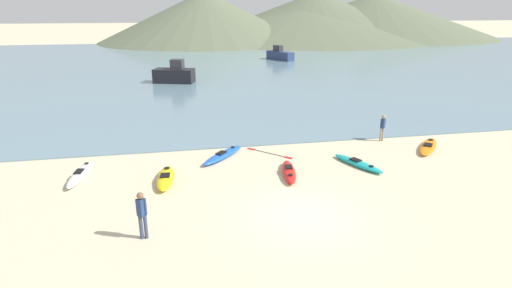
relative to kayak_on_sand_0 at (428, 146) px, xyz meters
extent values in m
plane|color=beige|center=(-8.97, -5.85, -0.13)|extent=(400.00, 400.00, 0.00)
cube|color=slate|center=(-8.97, 37.16, -0.10)|extent=(160.00, 70.00, 0.06)
cone|color=#5B664C|center=(-6.89, 75.36, 5.23)|extent=(46.72, 46.72, 10.72)
cone|color=#5B664C|center=(17.88, 78.76, 3.79)|extent=(61.27, 61.27, 7.84)
cone|color=#5B664C|center=(22.16, 84.63, 5.39)|extent=(60.53, 60.53, 11.04)
cone|color=#5B664C|center=(37.73, 83.78, 5.21)|extent=(61.23, 61.23, 10.69)
ellipsoid|color=orange|center=(0.00, 0.00, 0.00)|extent=(2.69, 2.94, 0.26)
cube|color=black|center=(-0.11, -0.12, 0.15)|extent=(0.70, 0.71, 0.05)
cylinder|color=black|center=(0.58, 0.67, 0.14)|extent=(0.27, 0.27, 0.02)
ellipsoid|color=teal|center=(-4.85, -1.61, -0.01)|extent=(1.77, 2.98, 0.25)
cube|color=black|center=(-4.91, -1.47, 0.14)|extent=(0.53, 0.63, 0.05)
cylinder|color=black|center=(-4.52, -2.36, 0.13)|extent=(0.21, 0.21, 0.02)
ellipsoid|color=blue|center=(-11.20, 0.72, 0.02)|extent=(2.61, 2.86, 0.30)
cube|color=black|center=(-11.31, 0.60, 0.20)|extent=(0.64, 0.67, 0.05)
cylinder|color=black|center=(-10.61, 1.40, 0.19)|extent=(0.22, 0.22, 0.02)
ellipsoid|color=white|center=(-17.86, -0.55, 0.04)|extent=(0.96, 3.14, 0.34)
cube|color=black|center=(-17.88, -0.70, 0.24)|extent=(0.39, 0.59, 0.05)
cylinder|color=black|center=(-17.75, 0.30, 0.22)|extent=(0.20, 0.20, 0.02)
ellipsoid|color=red|center=(-8.46, -2.05, 0.03)|extent=(1.03, 2.76, 0.32)
cube|color=black|center=(-8.44, -1.92, 0.22)|extent=(0.40, 0.53, 0.05)
cylinder|color=black|center=(-8.59, -2.79, 0.20)|extent=(0.20, 0.20, 0.02)
ellipsoid|color=yellow|center=(-14.04, -1.75, 0.04)|extent=(0.92, 2.73, 0.34)
cube|color=black|center=(-14.05, -1.89, 0.24)|extent=(0.44, 0.51, 0.05)
cylinder|color=black|center=(-13.99, -1.02, 0.23)|extent=(0.26, 0.26, 0.02)
cylinder|color=#384260|center=(-14.73, -6.31, 0.30)|extent=(0.12, 0.12, 0.85)
cylinder|color=#384260|center=(-14.58, -6.31, 0.30)|extent=(0.12, 0.12, 0.85)
cube|color=navy|center=(-14.65, -6.31, 1.02)|extent=(0.30, 0.30, 0.60)
cylinder|color=navy|center=(-14.78, -6.31, 1.04)|extent=(0.09, 0.09, 0.57)
cylinder|color=navy|center=(-14.53, -6.31, 1.04)|extent=(0.09, 0.09, 0.57)
sphere|color=brown|center=(-14.65, -6.31, 1.45)|extent=(0.23, 0.23, 0.23)
cylinder|color=gray|center=(-1.96, 1.72, 0.26)|extent=(0.11, 0.11, 0.78)
cylinder|color=gray|center=(-1.82, 1.72, 0.26)|extent=(0.11, 0.11, 0.78)
cube|color=navy|center=(-1.89, 1.72, 0.93)|extent=(0.27, 0.28, 0.55)
cylinder|color=navy|center=(-2.00, 1.72, 0.94)|extent=(0.08, 0.08, 0.53)
cylinder|color=navy|center=(-1.77, 1.72, 0.94)|extent=(0.08, 0.08, 0.53)
sphere|color=#A37A5B|center=(-1.89, 1.72, 1.32)|extent=(0.21, 0.21, 0.21)
cube|color=black|center=(-13.70, 22.98, 0.62)|extent=(4.35, 2.93, 1.38)
cube|color=#333338|center=(-13.32, 22.86, 1.79)|extent=(1.47, 1.41, 0.97)
cube|color=navy|center=(1.44, 38.95, 0.53)|extent=(3.33, 4.75, 1.20)
cube|color=#333338|center=(1.22, 39.37, 1.56)|extent=(1.35, 1.61, 0.84)
cylinder|color=black|center=(-8.73, 0.90, -0.12)|extent=(1.36, 1.37, 0.03)
cube|color=red|center=(-9.55, 1.73, -0.12)|extent=(0.44, 0.44, 0.03)
cube|color=red|center=(-7.91, 0.07, -0.12)|extent=(0.44, 0.44, 0.03)
camera|label=1|loc=(-13.16, -18.47, 7.23)|focal=28.00mm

